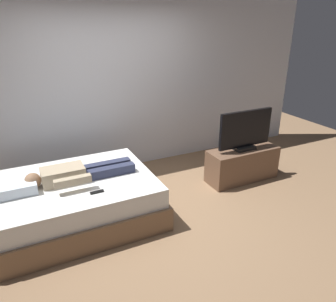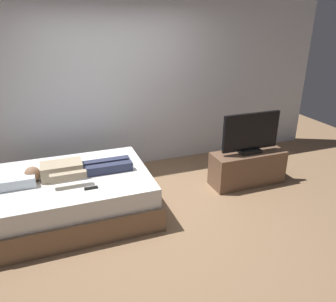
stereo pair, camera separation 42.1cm
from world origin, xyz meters
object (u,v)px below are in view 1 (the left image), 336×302
bed (76,201)px  person (75,174)px  remote (97,192)px  pillow (13,188)px  tv (245,131)px  tv_stand (242,164)px

bed → person: person is taller
person → remote: bearing=-69.5°
bed → remote: bearing=-65.9°
pillow → person: person is taller
person → bed: bearing=-176.0°
pillow → remote: pillow is taller
pillow → tv: (3.13, -0.02, 0.18)m
pillow → remote: 0.91m
tv → pillow: bearing=179.6°
person → pillow: bearing=-179.8°
pillow → remote: size_ratio=3.20×
bed → remote: remote is taller
pillow → person: 0.67m
pillow → tv_stand: 3.15m
pillow → tv_stand: pillow is taller
tv_stand → bed: bearing=179.6°
tv → tv_stand: bearing=14.0°
pillow → tv: bearing=-0.4°
bed → tv: bearing=-0.4°
remote → tv_stand: (2.32, 0.38, -0.30)m
pillow → person: bearing=0.2°
remote → tv: bearing=9.4°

